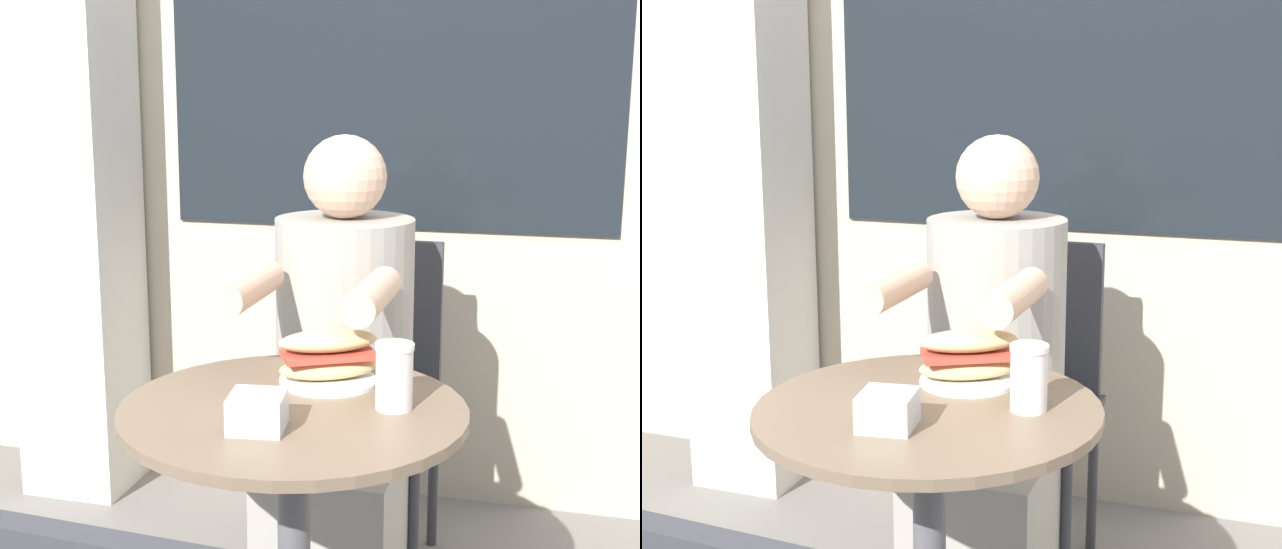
% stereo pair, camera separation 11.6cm
% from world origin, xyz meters
% --- Properties ---
extents(storefront_wall, '(8.00, 0.09, 2.80)m').
position_xyz_m(storefront_wall, '(-0.00, 1.25, 1.40)').
color(storefront_wall, '#B7A88E').
rests_on(storefront_wall, ground_plane).
extents(lattice_pillar, '(0.31, 0.31, 2.40)m').
position_xyz_m(lattice_pillar, '(-1.02, 1.03, 1.20)').
color(lattice_pillar, beige).
rests_on(lattice_pillar, ground_plane).
extents(cafe_table, '(0.62, 0.62, 0.72)m').
position_xyz_m(cafe_table, '(0.00, 0.00, 0.52)').
color(cafe_table, brown).
rests_on(cafe_table, ground_plane).
extents(diner_chair, '(0.38, 0.38, 0.87)m').
position_xyz_m(diner_chair, '(-0.03, 0.83, 0.52)').
color(diner_chair, '#333338').
rests_on(diner_chair, ground_plane).
extents(seated_diner, '(0.33, 0.58, 1.17)m').
position_xyz_m(seated_diner, '(-0.03, 0.48, 0.51)').
color(seated_diner, gray).
rests_on(seated_diner, ground_plane).
extents(sandwich_on_plate, '(0.21, 0.19, 0.10)m').
position_xyz_m(sandwich_on_plate, '(0.03, 0.14, 0.77)').
color(sandwich_on_plate, white).
rests_on(sandwich_on_plate, cafe_table).
extents(drink_cup, '(0.07, 0.07, 0.12)m').
position_xyz_m(drink_cup, '(0.17, 0.03, 0.78)').
color(drink_cup, silver).
rests_on(drink_cup, cafe_table).
extents(napkin_box, '(0.10, 0.10, 0.06)m').
position_xyz_m(napkin_box, '(-0.02, -0.12, 0.75)').
color(napkin_box, silver).
rests_on(napkin_box, cafe_table).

